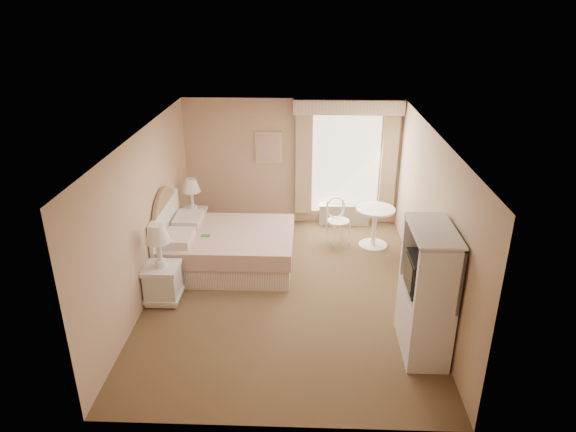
{
  "coord_description": "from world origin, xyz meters",
  "views": [
    {
      "loc": [
        0.28,
        -6.91,
        4.25
      ],
      "look_at": [
        0.01,
        0.3,
        1.16
      ],
      "focal_mm": 32.0,
      "sensor_mm": 36.0,
      "label": 1
    }
  ],
  "objects_px": {
    "nightstand_far": "(193,216)",
    "cafe_chair": "(337,217)",
    "armoire": "(426,301)",
    "round_table": "(375,221)",
    "nightstand_near": "(162,274)",
    "bed": "(222,247)"
  },
  "relations": [
    {
      "from": "nightstand_far",
      "to": "bed",
      "type": "bearing_deg",
      "value": -57.24
    },
    {
      "from": "nightstand_near",
      "to": "round_table",
      "type": "height_order",
      "value": "nightstand_near"
    },
    {
      "from": "bed",
      "to": "cafe_chair",
      "type": "xyz_separation_m",
      "value": [
        1.98,
        1.06,
        0.13
      ]
    },
    {
      "from": "nightstand_far",
      "to": "cafe_chair",
      "type": "height_order",
      "value": "nightstand_far"
    },
    {
      "from": "armoire",
      "to": "bed",
      "type": "bearing_deg",
      "value": 144.19
    },
    {
      "from": "nightstand_far",
      "to": "armoire",
      "type": "xyz_separation_m",
      "value": [
        3.65,
        -3.24,
        0.28
      ]
    },
    {
      "from": "nightstand_far",
      "to": "cafe_chair",
      "type": "distance_m",
      "value": 2.71
    },
    {
      "from": "nightstand_near",
      "to": "cafe_chair",
      "type": "relative_size",
      "value": 1.47
    },
    {
      "from": "nightstand_near",
      "to": "round_table",
      "type": "distance_m",
      "value": 3.92
    },
    {
      "from": "nightstand_far",
      "to": "round_table",
      "type": "distance_m",
      "value": 3.38
    },
    {
      "from": "nightstand_far",
      "to": "round_table",
      "type": "relative_size",
      "value": 1.56
    },
    {
      "from": "cafe_chair",
      "to": "armoire",
      "type": "relative_size",
      "value": 0.49
    },
    {
      "from": "cafe_chair",
      "to": "nightstand_far",
      "type": "bearing_deg",
      "value": 155.78
    },
    {
      "from": "nightstand_near",
      "to": "round_table",
      "type": "bearing_deg",
      "value": 30.64
    },
    {
      "from": "nightstand_far",
      "to": "armoire",
      "type": "distance_m",
      "value": 4.89
    },
    {
      "from": "armoire",
      "to": "nightstand_far",
      "type": "bearing_deg",
      "value": 138.45
    },
    {
      "from": "round_table",
      "to": "cafe_chair",
      "type": "height_order",
      "value": "cafe_chair"
    },
    {
      "from": "bed",
      "to": "nightstand_near",
      "type": "relative_size",
      "value": 1.73
    },
    {
      "from": "bed",
      "to": "cafe_chair",
      "type": "height_order",
      "value": "bed"
    },
    {
      "from": "round_table",
      "to": "cafe_chair",
      "type": "xyz_separation_m",
      "value": [
        -0.67,
        0.18,
        -0.01
      ]
    },
    {
      "from": "nightstand_far",
      "to": "armoire",
      "type": "bearing_deg",
      "value": -41.55
    },
    {
      "from": "nightstand_near",
      "to": "round_table",
      "type": "xyz_separation_m",
      "value": [
        3.38,
        2.0,
        0.03
      ]
    }
  ]
}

